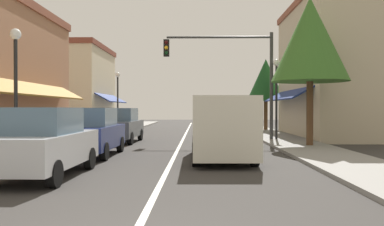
{
  "coord_description": "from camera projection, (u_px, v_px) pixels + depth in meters",
  "views": [
    {
      "loc": [
        0.88,
        -4.38,
        1.74
      ],
      "look_at": [
        0.55,
        15.91,
        1.52
      ],
      "focal_mm": 37.09,
      "sensor_mm": 36.0,
      "label": 1
    }
  ],
  "objects": [
    {
      "name": "street_lamp_left_near",
      "position": [
        16.0,
        71.0,
        12.81
      ],
      "size": [
        0.36,
        0.36,
        4.33
      ],
      "color": "black",
      "rests_on": "ground"
    },
    {
      "name": "parked_car_third_left",
      "position": [
        120.0,
        125.0,
        20.41
      ],
      "size": [
        1.88,
        4.15,
        1.77
      ],
      "rotation": [
        0.0,
        0.0,
        -0.03
      ],
      "color": "#4C5156",
      "rests_on": "ground"
    },
    {
      "name": "traffic_signal_mast_arm",
      "position": [
        234.0,
        66.0,
        21.23
      ],
      "size": [
        5.87,
        0.5,
        5.83
      ],
      "color": "#333333",
      "rests_on": "ground"
    },
    {
      "name": "sidewalk_left",
      "position": [
        86.0,
        138.0,
        22.5
      ],
      "size": [
        2.6,
        56.0,
        0.12
      ],
      "primitive_type": "cube",
      "color": "gray",
      "rests_on": "ground"
    },
    {
      "name": "tree_right_near",
      "position": [
        310.0,
        40.0,
        17.55
      ],
      "size": [
        3.41,
        3.41,
        6.69
      ],
      "color": "#4C331E",
      "rests_on": "ground"
    },
    {
      "name": "street_lamp_left_far",
      "position": [
        118.0,
        91.0,
        29.32
      ],
      "size": [
        0.36,
        0.36,
        4.45
      ],
      "color": "black",
      "rests_on": "ground"
    },
    {
      "name": "sidewalk_right",
      "position": [
        280.0,
        138.0,
        22.32
      ],
      "size": [
        2.6,
        56.0,
        0.12
      ],
      "primitive_type": "cube",
      "color": "gray",
      "rests_on": "ground"
    },
    {
      "name": "tree_right_far",
      "position": [
        266.0,
        80.0,
        30.61
      ],
      "size": [
        2.92,
        2.92,
        5.58
      ],
      "color": "#4C331E",
      "rests_on": "ground"
    },
    {
      "name": "storefront_right_block",
      "position": [
        335.0,
        69.0,
        24.21
      ],
      "size": [
        6.14,
        10.2,
        8.3
      ],
      "color": "#BCAD8E",
      "rests_on": "ground"
    },
    {
      "name": "storefront_far_left",
      "position": [
        78.0,
        88.0,
        32.51
      ],
      "size": [
        5.77,
        8.2,
        6.87
      ],
      "color": "beige",
      "rests_on": "ground"
    },
    {
      "name": "parked_car_second_left",
      "position": [
        91.0,
        132.0,
        14.54
      ],
      "size": [
        1.78,
        4.1,
        1.77
      ],
      "rotation": [
        0.0,
        0.0,
        0.0
      ],
      "color": "navy",
      "rests_on": "ground"
    },
    {
      "name": "street_lamp_right_mid",
      "position": [
        276.0,
        85.0,
        21.07
      ],
      "size": [
        0.36,
        0.36,
        4.38
      ],
      "color": "black",
      "rests_on": "ground"
    },
    {
      "name": "parked_car_nearest_left",
      "position": [
        43.0,
        143.0,
        10.03
      ],
      "size": [
        1.82,
        4.12,
        1.77
      ],
      "rotation": [
        0.0,
        0.0,
        -0.01
      ],
      "color": "#B7BABF",
      "rests_on": "ground"
    },
    {
      "name": "lane_center_stripe",
      "position": [
        183.0,
        139.0,
        22.41
      ],
      "size": [
        0.14,
        52.0,
        0.01
      ],
      "primitive_type": "cube",
      "color": "silver",
      "rests_on": "ground"
    },
    {
      "name": "van_in_lane",
      "position": [
        222.0,
        126.0,
        13.53
      ],
      "size": [
        2.05,
        5.2,
        2.12
      ],
      "rotation": [
        0.0,
        0.0,
        0.01
      ],
      "color": "beige",
      "rests_on": "ground"
    },
    {
      "name": "ground_plane",
      "position": [
        183.0,
        139.0,
        22.41
      ],
      "size": [
        80.0,
        80.0,
        0.0
      ],
      "primitive_type": "plane",
      "color": "#33302D"
    }
  ]
}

